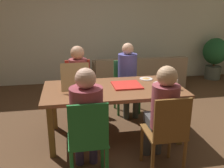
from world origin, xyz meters
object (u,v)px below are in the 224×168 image
at_px(chair_1, 167,132).
at_px(plate_0, 161,84).
at_px(drinking_glass_1, 175,84).
at_px(potted_plant, 215,55).
at_px(person_2, 79,76).
at_px(chair_2, 79,84).
at_px(person_3, 128,73).
at_px(dining_table, 113,93).
at_px(drinking_glass_0, 168,76).
at_px(person_0, 86,115).
at_px(pizza_box_0, 75,84).
at_px(chair_3, 126,83).
at_px(plate_1, 146,79).
at_px(chair_0, 88,139).
at_px(person_1, 162,109).
at_px(pizza_box_1, 127,85).
at_px(couch, 138,76).

height_order(chair_1, plate_0, chair_1).
height_order(drinking_glass_1, potted_plant, potted_plant).
bearing_deg(person_2, plate_0, -32.21).
xyz_separation_m(chair_2, person_3, (0.85, -0.14, 0.20)).
xyz_separation_m(dining_table, drinking_glass_0, (0.88, 0.19, 0.14)).
distance_m(person_0, person_2, 1.60).
height_order(dining_table, pizza_box_0, pizza_box_0).
relative_size(chair_2, chair_3, 1.04).
xyz_separation_m(plate_1, potted_plant, (2.55, 2.17, -0.12)).
bearing_deg(chair_0, chair_1, 0.73).
distance_m(person_3, drinking_glass_0, 0.76).
distance_m(chair_2, potted_plant, 3.89).
height_order(person_1, chair_3, person_1).
relative_size(person_3, plate_0, 5.36).
relative_size(plate_0, drinking_glass_1, 1.72).
bearing_deg(chair_2, drinking_glass_0, -28.83).
xyz_separation_m(chair_0, chair_1, (0.85, 0.01, -0.00)).
bearing_deg(dining_table, chair_2, 115.53).
bearing_deg(pizza_box_0, chair_3, 41.72).
relative_size(pizza_box_1, drinking_glass_1, 2.94).
xyz_separation_m(person_1, person_3, (-0.00, 1.58, -0.00)).
xyz_separation_m(dining_table, pizza_box_0, (-0.52, 0.09, 0.13)).
relative_size(chair_3, person_3, 0.73).
bearing_deg(plate_1, pizza_box_1, -144.45).
bearing_deg(person_1, chair_0, -168.59).
distance_m(pizza_box_0, drinking_glass_0, 1.41).
bearing_deg(person_0, pizza_box_1, 53.92).
distance_m(chair_1, pizza_box_1, 1.05).
relative_size(person_0, plate_1, 6.25).
bearing_deg(chair_3, chair_2, 179.51).
xyz_separation_m(person_0, person_3, (0.85, 1.62, -0.02)).
bearing_deg(drinking_glass_0, chair_0, -138.60).
height_order(person_0, person_1, person_0).
distance_m(plate_1, drinking_glass_1, 0.57).
bearing_deg(drinking_glass_0, chair_3, 123.48).
bearing_deg(chair_3, drinking_glass_1, -69.64).
bearing_deg(person_0, drinking_glass_0, 37.93).
xyz_separation_m(person_0, person_1, (0.85, 0.04, -0.02)).
relative_size(person_1, pizza_box_1, 3.14).
bearing_deg(person_2, plate_1, -23.88).
height_order(chair_1, person_3, person_3).
bearing_deg(person_2, pizza_box_1, -48.02).
relative_size(plate_1, drinking_glass_0, 1.55).
bearing_deg(chair_1, pizza_box_0, 131.28).
xyz_separation_m(person_3, drinking_glass_1, (0.41, -0.98, 0.08)).
xyz_separation_m(dining_table, chair_3, (0.41, 0.92, -0.16)).
xyz_separation_m(plate_1, drinking_glass_0, (0.31, -0.12, 0.05)).
xyz_separation_m(person_3, pizza_box_0, (-0.93, -0.69, 0.07)).
bearing_deg(potted_plant, plate_0, -134.53).
height_order(plate_1, couch, plate_1).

